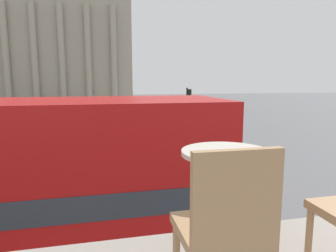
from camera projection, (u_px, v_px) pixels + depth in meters
name	position (u px, v px, depth m)	size (l,w,h in m)	color
cafe_dining_table	(226.00, 179.00, 2.00)	(0.60, 0.60, 0.73)	#2D2D30
cafe_chair_0	(225.00, 227.00, 1.39)	(0.40, 0.40, 0.91)	#A87F56
plaza_building_left	(44.00, 52.00, 49.08)	(27.65, 17.20, 18.52)	#A39984
traffic_light_near	(141.00, 140.00, 13.03)	(0.42, 0.24, 3.21)	black
traffic_light_mid	(188.00, 109.00, 21.02)	(0.42, 0.24, 4.18)	black
pedestrian_grey	(89.00, 156.00, 14.71)	(0.32, 0.32, 1.72)	#282B33
pedestrian_olive	(60.00, 121.00, 27.79)	(0.32, 0.32, 1.71)	#282B33
pedestrian_red	(87.00, 129.00, 23.40)	(0.32, 0.32, 1.60)	#282B33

